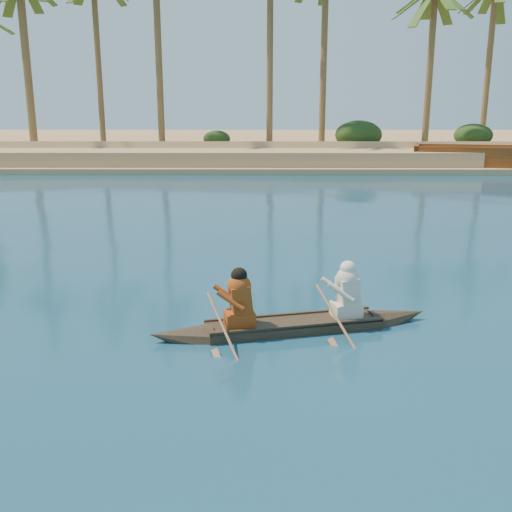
# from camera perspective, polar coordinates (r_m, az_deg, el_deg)

# --- Properties ---
(sandy_embankment) EXTENTS (150.00, 51.00, 1.50)m
(sandy_embankment) POSITION_cam_1_polar(r_m,az_deg,el_deg) (61.15, 8.73, 10.94)
(sandy_embankment) COLOR tan
(sandy_embankment) RESTS_ON ground
(palm_grove) EXTENTS (110.00, 14.00, 16.00)m
(palm_grove) POSITION_cam_1_polar(r_m,az_deg,el_deg) (49.51, 11.09, 18.79)
(palm_grove) COLOR #3B571F
(palm_grove) RESTS_ON ground
(shrub_cluster) EXTENTS (100.00, 6.00, 2.40)m
(shrub_cluster) POSITION_cam_1_polar(r_m,az_deg,el_deg) (45.96, 11.47, 10.65)
(shrub_cluster) COLOR #253B15
(shrub_cluster) RESTS_ON ground
(canoe) EXTENTS (5.13, 1.88, 1.41)m
(canoe) POSITION_cam_1_polar(r_m,az_deg,el_deg) (10.22, 3.81, -6.01)
(canoe) COLOR #3B3020
(canoe) RESTS_ON ground
(barge_mid) EXTENTS (12.22, 6.88, 1.93)m
(barge_mid) POSITION_cam_1_polar(r_m,az_deg,el_deg) (41.42, 23.63, 8.68)
(barge_mid) COLOR brown
(barge_mid) RESTS_ON ground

